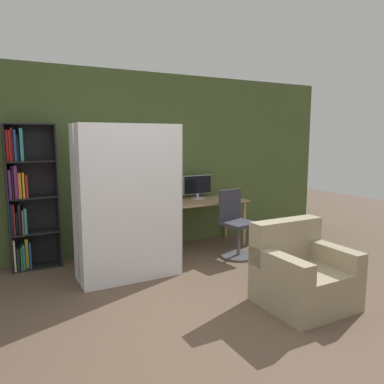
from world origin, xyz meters
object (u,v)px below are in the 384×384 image
monitor (198,187)px  mattress_near (132,204)px  mattress_far (124,200)px  armchair (301,274)px  bookshelf (26,197)px  office_chair (236,229)px

monitor → mattress_near: mattress_near is taller
mattress_far → armchair: mattress_far is taller
bookshelf → mattress_far: bearing=-36.2°
monitor → mattress_far: bearing=-152.5°
office_chair → mattress_far: bearing=176.3°
office_chair → bookshelf: (-2.72, 0.89, 0.56)m
monitor → mattress_far: 1.67m
bookshelf → armchair: bookshelf is taller
monitor → mattress_far: size_ratio=0.27×
office_chair → armchair: 1.67m
monitor → bookshelf: bookshelf is taller
monitor → office_chair: 1.04m
mattress_near → mattress_far: size_ratio=1.00×
mattress_near → mattress_far: 0.30m
monitor → bookshelf: (-2.56, 0.01, 0.02)m
mattress_near → armchair: mattress_near is taller
office_chair → mattress_far: 1.73m
office_chair → monitor: bearing=100.3°
monitor → armchair: monitor is taller
mattress_far → monitor: bearing=27.5°
monitor → mattress_far: mattress_far is taller
mattress_near → armchair: bearing=-47.4°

